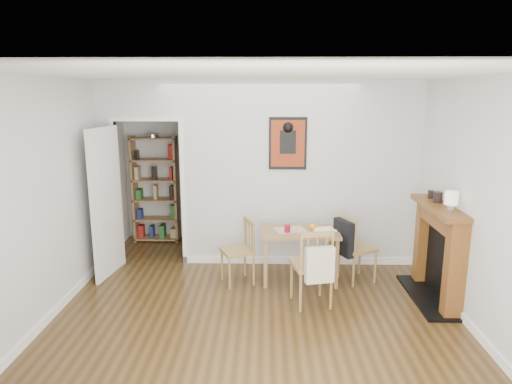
{
  "coord_description": "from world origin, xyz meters",
  "views": [
    {
      "loc": [
        0.1,
        -4.92,
        2.43
      ],
      "look_at": [
        -0.02,
        0.6,
        1.23
      ],
      "focal_mm": 32.0,
      "sensor_mm": 36.0,
      "label": 1
    }
  ],
  "objects_px": {
    "bookshelf": "(156,190)",
    "notebook": "(324,230)",
    "chair_right": "(356,248)",
    "chair_front": "(312,266)",
    "ceramic_jar_a": "(438,197)",
    "dining_table": "(300,237)",
    "mantel_lamp": "(451,199)",
    "red_glass": "(287,229)",
    "ceramic_jar_b": "(431,194)",
    "fireplace": "(439,249)",
    "chair_left": "(237,252)",
    "orange_fruit": "(313,227)"
  },
  "relations": [
    {
      "from": "bookshelf",
      "to": "notebook",
      "type": "relative_size",
      "value": 6.28
    },
    {
      "from": "chair_right",
      "to": "chair_front",
      "type": "relative_size",
      "value": 0.93
    },
    {
      "from": "bookshelf",
      "to": "ceramic_jar_a",
      "type": "bearing_deg",
      "value": -27.72
    },
    {
      "from": "dining_table",
      "to": "mantel_lamp",
      "type": "distance_m",
      "value": 1.9
    },
    {
      "from": "red_glass",
      "to": "bookshelf",
      "type": "bearing_deg",
      "value": 140.54
    },
    {
      "from": "chair_right",
      "to": "mantel_lamp",
      "type": "distance_m",
      "value": 1.45
    },
    {
      "from": "red_glass",
      "to": "chair_front",
      "type": "bearing_deg",
      "value": -67.62
    },
    {
      "from": "chair_front",
      "to": "red_glass",
      "type": "distance_m",
      "value": 0.72
    },
    {
      "from": "mantel_lamp",
      "to": "ceramic_jar_b",
      "type": "bearing_deg",
      "value": 88.42
    },
    {
      "from": "dining_table",
      "to": "fireplace",
      "type": "distance_m",
      "value": 1.69
    },
    {
      "from": "chair_left",
      "to": "ceramic_jar_b",
      "type": "xyz_separation_m",
      "value": [
        2.4,
        -0.07,
        0.79
      ]
    },
    {
      "from": "fireplace",
      "to": "ceramic_jar_a",
      "type": "bearing_deg",
      "value": 100.0
    },
    {
      "from": "red_glass",
      "to": "ceramic_jar_b",
      "type": "height_order",
      "value": "ceramic_jar_b"
    },
    {
      "from": "dining_table",
      "to": "chair_front",
      "type": "distance_m",
      "value": 0.73
    },
    {
      "from": "chair_right",
      "to": "ceramic_jar_b",
      "type": "bearing_deg",
      "value": -11.17
    },
    {
      "from": "mantel_lamp",
      "to": "chair_front",
      "type": "bearing_deg",
      "value": 175.59
    },
    {
      "from": "dining_table",
      "to": "orange_fruit",
      "type": "distance_m",
      "value": 0.21
    },
    {
      "from": "chair_right",
      "to": "fireplace",
      "type": "xyz_separation_m",
      "value": [
        0.87,
        -0.51,
        0.16
      ]
    },
    {
      "from": "chair_right",
      "to": "chair_left",
      "type": "bearing_deg",
      "value": -176.35
    },
    {
      "from": "ceramic_jar_a",
      "to": "ceramic_jar_b",
      "type": "relative_size",
      "value": 1.29
    },
    {
      "from": "notebook",
      "to": "ceramic_jar_a",
      "type": "relative_size",
      "value": 2.19
    },
    {
      "from": "mantel_lamp",
      "to": "ceramic_jar_a",
      "type": "height_order",
      "value": "mantel_lamp"
    },
    {
      "from": "chair_front",
      "to": "fireplace",
      "type": "xyz_separation_m",
      "value": [
        1.52,
        0.2,
        0.14
      ]
    },
    {
      "from": "ceramic_jar_a",
      "to": "bookshelf",
      "type": "bearing_deg",
      "value": 152.28
    },
    {
      "from": "notebook",
      "to": "fireplace",
      "type": "bearing_deg",
      "value": -22.33
    },
    {
      "from": "chair_left",
      "to": "chair_right",
      "type": "xyz_separation_m",
      "value": [
        1.55,
        0.1,
        0.03
      ]
    },
    {
      "from": "chair_left",
      "to": "chair_front",
      "type": "xyz_separation_m",
      "value": [
        0.9,
        -0.61,
        0.06
      ]
    },
    {
      "from": "orange_fruit",
      "to": "notebook",
      "type": "distance_m",
      "value": 0.15
    },
    {
      "from": "ceramic_jar_b",
      "to": "chair_left",
      "type": "bearing_deg",
      "value": 178.35
    },
    {
      "from": "dining_table",
      "to": "chair_left",
      "type": "relative_size",
      "value": 1.19
    },
    {
      "from": "chair_front",
      "to": "notebook",
      "type": "relative_size",
      "value": 3.37
    },
    {
      "from": "orange_fruit",
      "to": "ceramic_jar_a",
      "type": "bearing_deg",
      "value": -16.82
    },
    {
      "from": "notebook",
      "to": "mantel_lamp",
      "type": "bearing_deg",
      "value": -34.09
    },
    {
      "from": "chair_front",
      "to": "orange_fruit",
      "type": "height_order",
      "value": "chair_front"
    },
    {
      "from": "red_glass",
      "to": "dining_table",
      "type": "bearing_deg",
      "value": 27.04
    },
    {
      "from": "dining_table",
      "to": "ceramic_jar_a",
      "type": "distance_m",
      "value": 1.75
    },
    {
      "from": "red_glass",
      "to": "ceramic_jar_b",
      "type": "xyz_separation_m",
      "value": [
        1.76,
        -0.08,
        0.48
      ]
    },
    {
      "from": "chair_front",
      "to": "dining_table",
      "type": "bearing_deg",
      "value": 97.09
    },
    {
      "from": "chair_right",
      "to": "mantel_lamp",
      "type": "relative_size",
      "value": 3.83
    },
    {
      "from": "chair_right",
      "to": "ceramic_jar_b",
      "type": "xyz_separation_m",
      "value": [
        0.85,
        -0.17,
        0.76
      ]
    },
    {
      "from": "chair_right",
      "to": "mantel_lamp",
      "type": "bearing_deg",
      "value": -44.72
    },
    {
      "from": "ceramic_jar_a",
      "to": "mantel_lamp",
      "type": "bearing_deg",
      "value": -92.74
    },
    {
      "from": "chair_left",
      "to": "orange_fruit",
      "type": "height_order",
      "value": "chair_left"
    },
    {
      "from": "chair_left",
      "to": "red_glass",
      "type": "height_order",
      "value": "chair_left"
    },
    {
      "from": "fireplace",
      "to": "red_glass",
      "type": "relative_size",
      "value": 12.49
    },
    {
      "from": "ceramic_jar_a",
      "to": "ceramic_jar_b",
      "type": "height_order",
      "value": "ceramic_jar_a"
    },
    {
      "from": "dining_table",
      "to": "chair_right",
      "type": "distance_m",
      "value": 0.75
    },
    {
      "from": "ceramic_jar_a",
      "to": "chair_left",
      "type": "bearing_deg",
      "value": 173.21
    },
    {
      "from": "ceramic_jar_a",
      "to": "orange_fruit",
      "type": "bearing_deg",
      "value": 163.18
    },
    {
      "from": "red_glass",
      "to": "ceramic_jar_a",
      "type": "height_order",
      "value": "ceramic_jar_a"
    }
  ]
}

